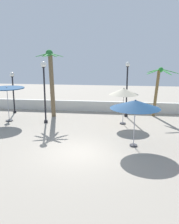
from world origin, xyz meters
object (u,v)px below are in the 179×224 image
Objects in this scene: palm_tree_0 at (158,84)px; patio_umbrella_3 at (7,90)px; patio_umbrella_2 at (135,104)px; lamp_post_3 at (13,86)px; palm_tree_1 at (51,76)px; lamp_post_1 at (127,84)px; lamp_post_2 at (44,82)px; patio_umbrella_1 at (124,92)px.

patio_umbrella_3 is at bearing -164.96° from palm_tree_0.
palm_tree_0 reaches higher than patio_umbrella_2.
lamp_post_3 reaches higher than patio_umbrella_3.
palm_tree_1 is 6.11m from lamp_post_1.
palm_tree_1 reaches higher than lamp_post_1.
lamp_post_3 is at bearing 143.36° from lamp_post_2.
lamp_post_2 reaches higher than patio_umbrella_3.
patio_umbrella_2 is at bearing -32.34° from lamp_post_2.
lamp_post_1 is (8.93, 2.59, 0.27)m from patio_umbrella_3.
patio_umbrella_1 reaches higher than patio_umbrella_3.
lamp_post_2 reaches higher than lamp_post_3.
lamp_post_2 is at bearing -1.24° from patio_umbrella_3.
lamp_post_3 reaches higher than patio_umbrella_1.
patio_umbrella_1 is 5.79m from lamp_post_2.
lamp_post_2 is (-6.00, -2.65, 0.34)m from lamp_post_1.
patio_umbrella_1 is 1.01× the size of patio_umbrella_3.
patio_umbrella_2 is at bearing -87.18° from lamp_post_1.
lamp_post_1 is at bearing 6.96° from palm_tree_1.
patio_umbrella_2 is 12.06m from lamp_post_3.
palm_tree_1 is at bearing -173.04° from lamp_post_1.
patio_umbrella_1 is 0.67× the size of palm_tree_0.
palm_tree_0 is (2.16, 7.14, 0.24)m from patio_umbrella_2.
patio_umbrella_2 is at bearing -23.74° from patio_umbrella_3.
lamp_post_1 is (6.03, 0.74, -0.66)m from palm_tree_1.
patio_umbrella_3 is (-8.67, -0.35, 0.00)m from patio_umbrella_1.
lamp_post_2 is at bearing -175.84° from patio_umbrella_1.
patio_umbrella_2 is 1.03× the size of patio_umbrella_3.
lamp_post_3 is (-0.74, 2.67, -0.07)m from patio_umbrella_3.
palm_tree_0 is at bearing 73.20° from patio_umbrella_2.
patio_umbrella_1 is 8.68m from patio_umbrella_3.
lamp_post_2 is at bearing -159.75° from palm_tree_0.
palm_tree_1 is (-5.76, 1.50, 0.94)m from patio_umbrella_1.
palm_tree_0 is at bearing 10.88° from lamp_post_1.
palm_tree_1 is (-8.51, -1.21, 0.71)m from palm_tree_0.
palm_tree_0 is 0.75× the size of palm_tree_1.
patio_umbrella_3 is 0.67× the size of palm_tree_0.
lamp_post_2 is 4.63m from lamp_post_3.
patio_umbrella_1 is 0.61× the size of lamp_post_1.
patio_umbrella_2 is (0.59, -4.43, -0.01)m from patio_umbrella_1.
patio_umbrella_2 is 0.61× the size of lamp_post_2.
lamp_post_1 is at bearing -0.47° from lamp_post_3.
palm_tree_0 is 2.53m from lamp_post_1.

